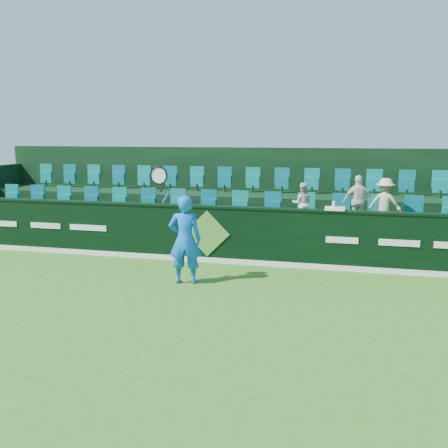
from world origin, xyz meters
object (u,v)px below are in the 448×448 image
(spectator_middle, at_px, (358,201))
(towel, at_px, (335,209))
(tennis_player, at_px, (185,239))
(spectator_left, at_px, (302,204))
(drinks_bottle, at_px, (334,205))
(spectator_right, at_px, (385,203))

(spectator_middle, relative_size, towel, 2.89)
(tennis_player, distance_m, spectator_middle, 4.54)
(spectator_left, bearing_deg, tennis_player, 48.58)
(towel, bearing_deg, tennis_player, -148.09)
(spectator_middle, distance_m, towel, 1.24)
(drinks_bottle, bearing_deg, spectator_left, 124.90)
(tennis_player, xyz_separation_m, spectator_left, (2.09, 2.93, 0.39))
(spectator_middle, relative_size, spectator_right, 1.05)
(towel, height_order, drinks_bottle, drinks_bottle)
(drinks_bottle, bearing_deg, towel, 0.00)
(drinks_bottle, bearing_deg, spectator_middle, 63.82)
(spectator_middle, xyz_separation_m, spectator_right, (0.61, 0.00, -0.03))
(spectator_left, relative_size, towel, 2.40)
(spectator_left, height_order, spectator_middle, spectator_middle)
(tennis_player, distance_m, spectator_left, 3.62)
(spectator_right, relative_size, towel, 2.75)
(spectator_left, relative_size, spectator_right, 0.87)
(spectator_right, relative_size, drinks_bottle, 5.78)
(spectator_left, bearing_deg, towel, 120.11)
(spectator_left, distance_m, spectator_right, 1.94)
(tennis_player, bearing_deg, drinks_bottle, 32.19)
(tennis_player, bearing_deg, towel, 31.91)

